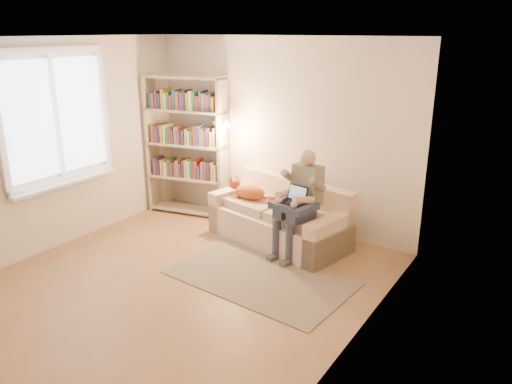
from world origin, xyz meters
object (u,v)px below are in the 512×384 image
Objects in this scene: person at (301,197)px; laptop at (292,197)px; sofa at (280,220)px; cat at (250,191)px; bookshelf at (186,139)px.

person is 4.15× the size of laptop.
laptop is (-0.07, -0.10, 0.02)m from person.
sofa is 6.27× the size of laptop.
person reaches higher than cat.
person is at bearing -17.86° from sofa.
sofa is at bearing 14.74° from cat.
laptop reaches higher than cat.
sofa reaches higher than cat.
cat is 1.36m from bookshelf.
person is 1.92× the size of cat.
cat is at bearing 178.35° from person.
person is 2.18m from bookshelf.
bookshelf reaches higher than cat.
bookshelf is (-2.11, 0.40, 0.40)m from person.
cat is 0.88m from laptop.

